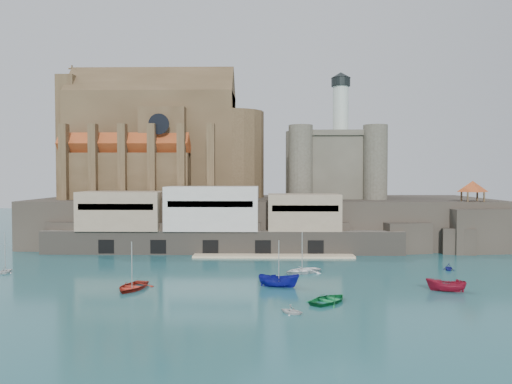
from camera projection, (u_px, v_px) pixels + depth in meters
The scene contains 15 objects.
ground at pixel (262, 276), 75.20m from camera, with size 300.00×300.00×0.00m, color #184B52.
promontory at pixel (263, 220), 114.37m from camera, with size 100.00×36.00×10.00m.
quay at pixel (212, 222), 98.26m from camera, with size 70.00×12.00×13.05m.
church at pixel (161, 146), 116.77m from camera, with size 47.00×25.93×30.51m.
castle_keep at pixel (333, 162), 115.25m from camera, with size 21.20×21.20×29.30m.
rock_outcrop at pixel (472, 231), 99.97m from camera, with size 14.50×10.50×8.70m.
pavilion at pixel (473, 188), 99.82m from camera, with size 6.40×6.40×5.40m.
boat_0 at pixel (132, 289), 66.73m from camera, with size 4.61×1.34×6.46m, color maroon.
boat_1 at pixel (292, 314), 54.96m from camera, with size 2.26×1.38×2.62m, color silver.
boat_2 at pixel (279, 287), 68.13m from camera, with size 2.14×2.20×5.70m, color navy.
boat_3 at pixel (329, 302), 59.99m from camera, with size 4.28×1.24×5.99m, color #13763A.
boat_4 at pixel (5, 273), 77.60m from camera, with size 2.43×1.48×2.82m, color silver.
boat_5 at pixel (446, 291), 65.56m from camera, with size 1.92×1.98×5.11m, color maroon.
boat_6 at pixel (302, 273), 77.95m from camera, with size 4.43×1.29×6.21m, color white.
boat_7 at pixel (448, 270), 80.21m from camera, with size 2.27×1.39×2.63m, color navy.
Camera 1 is at (0.72, -74.71, 15.35)m, focal length 35.00 mm.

